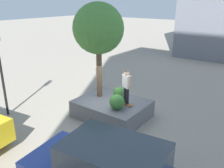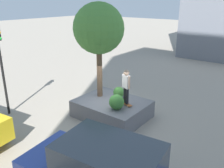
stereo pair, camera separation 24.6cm
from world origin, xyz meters
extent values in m
plane|color=#9E9384|center=(0.00, 0.00, 0.00)|extent=(120.00, 120.00, 0.00)
cube|color=slate|center=(-0.12, -0.25, 0.43)|extent=(3.42, 2.64, 0.85)
cylinder|color=brown|center=(0.81, -0.41, 2.25)|extent=(0.28, 0.28, 2.80)
sphere|color=#4C8C3D|center=(0.81, -0.41, 4.33)|extent=(2.47, 2.47, 2.47)
sphere|color=#3D7A33|center=(-0.85, 0.34, 1.20)|extent=(0.70, 0.70, 0.70)
sphere|color=#3D7A33|center=(-0.13, -0.81, 1.14)|extent=(0.57, 0.57, 0.57)
cube|color=brown|center=(-0.91, -0.32, 0.92)|extent=(0.82, 0.47, 0.02)
sphere|color=beige|center=(-0.64, -0.33, 0.88)|extent=(0.06, 0.06, 0.06)
sphere|color=beige|center=(-0.70, -0.49, 0.88)|extent=(0.06, 0.06, 0.06)
sphere|color=beige|center=(-1.12, -0.15, 0.88)|extent=(0.06, 0.06, 0.06)
sphere|color=beige|center=(-1.18, -0.31, 0.88)|extent=(0.06, 0.06, 0.06)
cylinder|color=black|center=(-1.00, -0.28, 1.32)|extent=(0.15, 0.15, 0.79)
cylinder|color=black|center=(-0.82, -0.36, 1.32)|extent=(0.15, 0.15, 0.79)
cube|color=silver|center=(-0.91, -0.32, 2.03)|extent=(0.49, 0.35, 0.62)
cylinder|color=#D8AD8C|center=(-1.13, -0.23, 2.05)|extent=(0.10, 0.10, 0.59)
cylinder|color=#D8AD8C|center=(-0.69, -0.41, 2.05)|extent=(0.10, 0.10, 0.59)
sphere|color=#D8AD8C|center=(-0.91, -0.32, 2.47)|extent=(0.26, 0.26, 0.26)
cube|color=#38424C|center=(-3.62, 4.38, 1.77)|extent=(2.84, 2.06, 0.85)
cylinder|color=black|center=(-1.76, 3.62, 0.40)|extent=(0.83, 0.33, 0.80)
cylinder|color=black|center=(2.13, 4.34, 0.40)|extent=(0.82, 0.35, 0.79)
cylinder|color=black|center=(4.34, 2.79, 1.90)|extent=(0.12, 0.12, 3.79)
cylinder|color=black|center=(3.12, -3.05, 0.37)|extent=(0.14, 0.14, 0.75)
cylinder|color=black|center=(2.95, -2.98, 0.37)|extent=(0.14, 0.14, 0.75)
cube|color=silver|center=(3.03, -3.02, 1.04)|extent=(0.46, 0.31, 0.59)
cylinder|color=brown|center=(3.24, -3.09, 1.06)|extent=(0.09, 0.09, 0.55)
cylinder|color=brown|center=(2.82, -2.94, 1.06)|extent=(0.09, 0.09, 0.55)
sphere|color=brown|center=(3.03, -3.02, 1.46)|extent=(0.24, 0.24, 0.24)
camera|label=1|loc=(-6.60, 8.49, 5.63)|focal=38.13mm
camera|label=2|loc=(-6.80, 8.34, 5.63)|focal=38.13mm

